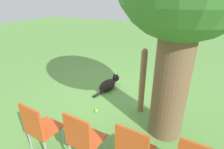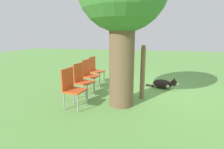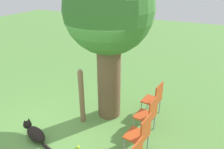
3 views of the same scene
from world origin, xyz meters
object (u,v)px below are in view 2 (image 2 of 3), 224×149
at_px(red_chair_0, 95,69).
at_px(tennis_ball, 130,87).
at_px(dog, 164,84).
at_px(fence_post, 143,72).
at_px(red_chair_1, 89,73).
at_px(red_chair_2, 82,78).
at_px(red_chair_3, 72,86).

xyz_separation_m(red_chair_0, tennis_ball, (-1.31, 0.28, -0.49)).
bearing_deg(red_chair_0, dog, 4.94).
distance_m(fence_post, tennis_ball, 1.21).
distance_m(red_chair_1, tennis_ball, 1.41).
relative_size(red_chair_1, tennis_ball, 13.84).
bearing_deg(fence_post, red_chair_1, -14.36).
xyz_separation_m(red_chair_2, tennis_ball, (-1.17, -1.19, -0.49)).
relative_size(red_chair_2, tennis_ball, 13.84).
distance_m(dog, tennis_ball, 1.09).
distance_m(red_chair_3, tennis_ball, 2.27).
distance_m(red_chair_0, red_chair_2, 1.47).
bearing_deg(red_chair_1, red_chair_2, -77.11).
height_order(red_chair_0, red_chair_2, same).
distance_m(red_chair_2, tennis_ball, 1.74).
bearing_deg(fence_post, red_chair_0, -33.66).
xyz_separation_m(red_chair_1, tennis_ball, (-1.24, -0.45, -0.49)).
xyz_separation_m(dog, tennis_ball, (1.07, 0.16, -0.12)).
distance_m(dog, red_chair_2, 2.65).
relative_size(dog, fence_post, 0.72).
bearing_deg(red_chair_2, red_chair_1, 102.89).
distance_m(dog, red_chair_0, 2.41).
relative_size(dog, red_chair_3, 1.10).
height_order(fence_post, red_chair_2, fence_post).
bearing_deg(tennis_ball, red_chair_1, 20.12).
height_order(fence_post, red_chair_1, fence_post).
relative_size(red_chair_1, red_chair_3, 1.00).
height_order(fence_post, red_chair_3, fence_post).
relative_size(red_chair_2, red_chair_3, 1.00).
distance_m(fence_post, red_chair_0, 2.11).
bearing_deg(tennis_ball, red_chair_3, 60.03).
bearing_deg(red_chair_2, tennis_ball, 53.07).
xyz_separation_m(red_chair_0, red_chair_1, (-0.07, 0.73, 0.00)).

